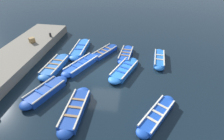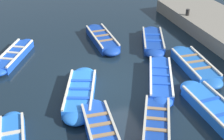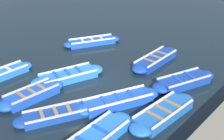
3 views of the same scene
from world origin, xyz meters
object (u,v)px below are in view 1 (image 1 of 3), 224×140
Objects in this scene: boat_near_quay at (45,91)px; boat_end_of_row at (159,59)px; boat_drifting at (157,115)px; boat_outer_left at (80,49)px; boat_outer_right at (124,70)px; bollard_mid_north at (50,35)px; boat_bow_out at (104,52)px; boat_alongside at (75,110)px; wooden_crate at (32,40)px; boat_far_corner at (81,65)px; boat_inner_gap at (55,66)px; boat_mid_row at (126,55)px.

boat_end_of_row is at bearing 35.67° from boat_near_quay.
boat_outer_left is at bearing 133.96° from boat_drifting.
bollard_mid_north reaches higher than boat_outer_right.
boat_outer_right is (2.00, -2.50, 0.03)m from boat_bow_out.
boat_alongside reaches higher than boat_outer_right.
boat_far_corner is at bearing -21.84° from wooden_crate.
boat_alongside reaches higher than boat_drifting.
boat_inner_gap is 1.10× the size of boat_drifting.
boat_end_of_row is 0.87× the size of boat_far_corner.
boat_bow_out is (-4.65, 0.49, -0.02)m from boat_end_of_row.
boat_mid_row is (4.53, 5.47, 0.00)m from boat_near_quay.
boat_drifting is at bearing -38.49° from bollard_mid_north.
boat_alongside is at bearing -25.86° from boat_near_quay.
bollard_mid_north is at bearing 117.96° from boat_inner_gap.
boat_outer_left is at bearing 109.72° from boat_far_corner.
wooden_crate is (-6.44, -0.31, 0.79)m from boat_bow_out.
boat_far_corner is 1.08× the size of boat_near_quay.
boat_end_of_row is at bearing -5.47° from boat_outer_left.
boat_end_of_row is 0.99× the size of boat_bow_out.
boat_outer_right is at bearing 62.44° from boat_alongside.
boat_outer_right reaches higher than boat_end_of_row.
boat_alongside is 4.47m from boat_drifting.
boat_drifting is 6.64m from boat_mid_row.
boat_outer_left is 5.01m from boat_outer_right.
boat_drifting is (7.46, -3.62, -0.02)m from boat_inner_gap.
boat_far_corner is at bearing -40.60° from bollard_mid_north.
boat_near_quay is at bearing -67.92° from bollard_mid_north.
boat_outer_right is (5.28, 0.37, -0.01)m from boat_inner_gap.
boat_far_corner is at bearing -162.74° from boat_end_of_row.
boat_near_quay is 1.03× the size of boat_drifting.
boat_far_corner reaches higher than boat_bow_out.
boat_near_quay is at bearing -114.71° from boat_bow_out.
boat_drifting reaches higher than boat_bow_out.
boat_outer_right is at bearing -142.96° from boat_end_of_row.
boat_outer_left is at bearing 174.53° from boat_end_of_row.
boat_drifting is 4.55m from boat_outer_right.
boat_end_of_row is 0.97× the size of boat_drifting.
boat_bow_out is (1.34, 2.35, -0.04)m from boat_far_corner.
boat_drifting is (6.81, -0.77, -0.03)m from boat_near_quay.
boat_alongside is 0.99× the size of boat_inner_gap.
boat_near_quay is at bearing -145.14° from boat_outer_right.
boat_mid_row reaches higher than boat_end_of_row.
boat_far_corner is 1.14× the size of boat_bow_out.
boat_end_of_row is 6.02m from boat_drifting.
boat_alongside is 9.53m from bollard_mid_north.
boat_inner_gap reaches higher than boat_alongside.
boat_drifting is 8.06× the size of wooden_crate.
boat_near_quay reaches higher than boat_drifting.
boat_end_of_row is at bearing -9.19° from bollard_mid_north.
boat_end_of_row is 9.61× the size of bollard_mid_north.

